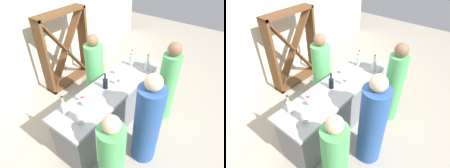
{
  "view_description": "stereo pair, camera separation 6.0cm",
  "coord_description": "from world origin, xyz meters",
  "views": [
    {
      "loc": [
        -1.92,
        -1.44,
        2.82
      ],
      "look_at": [
        0.0,
        0.0,
        0.95
      ],
      "focal_mm": 30.61,
      "sensor_mm": 36.0,
      "label": 1
    },
    {
      "loc": [
        -1.88,
        -1.49,
        2.82
      ],
      "look_at": [
        0.0,
        0.0,
        0.95
      ],
      "focal_mm": 30.61,
      "sensor_mm": 36.0,
      "label": 2
    }
  ],
  "objects": [
    {
      "name": "wine_glass_far_right",
      "position": [
        0.94,
        0.23,
        1.0
      ],
      "size": [
        0.07,
        0.07,
        0.14
      ],
      "color": "white",
      "rests_on": "bar_counter"
    },
    {
      "name": "wine_bottle_second_left_near_black",
      "position": [
        -0.09,
        0.06,
        1.01
      ],
      "size": [
        0.08,
        0.08,
        0.28
      ],
      "color": "black",
      "rests_on": "bar_counter"
    },
    {
      "name": "person_left_guest",
      "position": [
        -0.19,
        -0.76,
        0.72
      ],
      "size": [
        0.5,
        0.5,
        1.57
      ],
      "rotation": [
        0.0,
        0.0,
        1.18
      ],
      "color": "#284C8C",
      "rests_on": "ground"
    },
    {
      "name": "wine_glass_far_left",
      "position": [
        -0.55,
        0.11,
        1.02
      ],
      "size": [
        0.07,
        0.07,
        0.17
      ],
      "color": "white",
      "rests_on": "bar_counter"
    },
    {
      "name": "back_wall",
      "position": [
        0.0,
        2.2,
        1.4
      ],
      "size": [
        8.0,
        0.1,
        2.8
      ],
      "primitive_type": "cube",
      "color": "beige",
      "rests_on": "ground"
    },
    {
      "name": "wine_bottle_leftmost_clear_pale",
      "position": [
        -0.85,
        0.17,
        1.01
      ],
      "size": [
        0.07,
        0.07,
        0.29
      ],
      "color": "#B7C6B2",
      "rests_on": "bar_counter"
    },
    {
      "name": "person_server_behind",
      "position": [
        0.29,
        0.63,
        0.71
      ],
      "size": [
        0.38,
        0.38,
        1.53
      ],
      "rotation": [
        0.0,
        0.0,
        -1.66
      ],
      "color": "#4CA559",
      "rests_on": "ground"
    },
    {
      "name": "wine_glass_far_center",
      "position": [
        0.63,
        0.16,
        1.01
      ],
      "size": [
        0.07,
        0.07,
        0.15
      ],
      "color": "white",
      "rests_on": "bar_counter"
    },
    {
      "name": "ground_plane",
      "position": [
        0.0,
        0.0,
        0.0
      ],
      "size": [
        12.0,
        12.0,
        0.0
      ],
      "primitive_type": "plane",
      "color": "#9E9384"
    },
    {
      "name": "person_right_guest",
      "position": [
        -0.91,
        -0.68,
        0.66
      ],
      "size": [
        0.33,
        0.33,
        1.43
      ],
      "rotation": [
        0.0,
        0.0,
        1.56
      ],
      "color": "#4CA559",
      "rests_on": "ground"
    },
    {
      "name": "wine_glass_near_left",
      "position": [
        0.09,
        -0.07,
        1.0
      ],
      "size": [
        0.07,
        0.07,
        0.15
      ],
      "color": "white",
      "rests_on": "bar_counter"
    },
    {
      "name": "wine_glass_near_center",
      "position": [
        -0.6,
        -0.04,
        1.02
      ],
      "size": [
        0.08,
        0.08,
        0.16
      ],
      "color": "white",
      "rests_on": "bar_counter"
    },
    {
      "name": "wine_bottle_center_clear_pale",
      "position": [
        0.73,
        0.1,
        1.02
      ],
      "size": [
        0.07,
        0.07,
        0.31
      ],
      "color": "#B7C6B2",
      "rests_on": "bar_counter"
    },
    {
      "name": "bar_counter",
      "position": [
        0.0,
        0.0,
        0.46
      ],
      "size": [
        2.23,
        0.63,
        0.9
      ],
      "color": "slate",
      "rests_on": "ground"
    },
    {
      "name": "wine_bottle_second_right_clear_pale",
      "position": [
        0.74,
        -0.21,
        1.02
      ],
      "size": [
        0.08,
        0.08,
        0.32
      ],
      "color": "#B7C6B2",
      "rests_on": "bar_counter"
    },
    {
      "name": "person_center_guest",
      "position": [
        0.8,
        -0.62,
        0.72
      ],
      "size": [
        0.33,
        0.33,
        1.54
      ],
      "rotation": [
        0.0,
        0.0,
        1.53
      ],
      "color": "#4CA559",
      "rests_on": "ground"
    },
    {
      "name": "wine_glass_near_right",
      "position": [
        0.33,
        0.08,
        1.01
      ],
      "size": [
        0.08,
        0.08,
        0.15
      ],
      "color": "white",
      "rests_on": "bar_counter"
    },
    {
      "name": "water_pitcher",
      "position": [
        -0.84,
        -0.11,
        1.01
      ],
      "size": [
        0.1,
        0.1,
        0.2
      ],
      "color": "silver",
      "rests_on": "bar_counter"
    },
    {
      "name": "wine_rack",
      "position": [
        0.49,
        1.65,
        0.84
      ],
      "size": [
        1.18,
        0.28,
        1.68
      ],
      "color": "brown",
      "rests_on": "ground"
    }
  ]
}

